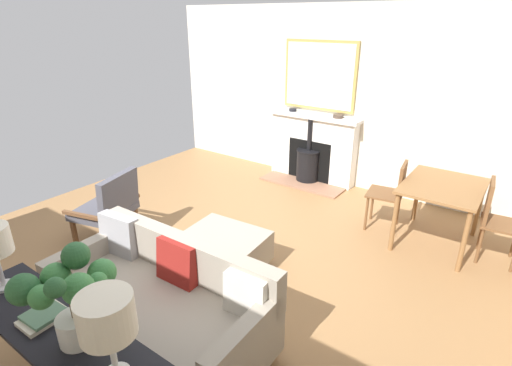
# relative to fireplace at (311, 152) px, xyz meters

# --- Properties ---
(ground_plane) EXTENTS (5.83, 5.82, 0.01)m
(ground_plane) POSITION_rel_fireplace_xyz_m (2.71, 0.21, -0.47)
(ground_plane) COLOR olive
(wall_left) EXTENTS (0.12, 5.82, 2.62)m
(wall_left) POSITION_rel_fireplace_xyz_m (-0.21, 0.21, 0.84)
(wall_left) COLOR beige
(wall_left) RESTS_ON ground
(fireplace) EXTENTS (0.63, 1.47, 1.06)m
(fireplace) POSITION_rel_fireplace_xyz_m (0.00, 0.00, 0.00)
(fireplace) COLOR #93664C
(fireplace) RESTS_ON ground
(mirror_over_mantel) EXTENTS (0.04, 1.16, 1.01)m
(mirror_over_mantel) POSITION_rel_fireplace_xyz_m (-0.12, 0.00, 1.15)
(mirror_over_mantel) COLOR tan
(mantel_bowl_near) EXTENTS (0.12, 0.12, 0.04)m
(mantel_bowl_near) POSITION_rel_fireplace_xyz_m (-0.03, -0.38, 0.61)
(mantel_bowl_near) COLOR black
(mantel_bowl_near) RESTS_ON fireplace
(mantel_bowl_far) EXTENTS (0.15, 0.15, 0.05)m
(mantel_bowl_far) POSITION_rel_fireplace_xyz_m (-0.03, 0.39, 0.62)
(mantel_bowl_far) COLOR #47382D
(mantel_bowl_far) RESTS_ON fireplace
(sofa) EXTENTS (0.89, 1.85, 0.82)m
(sofa) POSITION_rel_fireplace_xyz_m (3.71, 0.67, -0.12)
(sofa) COLOR #B2B2B7
(sofa) RESTS_ON ground
(ottoman) EXTENTS (0.71, 0.85, 0.40)m
(ottoman) POSITION_rel_fireplace_xyz_m (2.69, 0.46, -0.22)
(ottoman) COLOR #B2B2B7
(ottoman) RESTS_ON ground
(armchair_accent) EXTENTS (0.80, 0.72, 0.83)m
(armchair_accent) POSITION_rel_fireplace_xyz_m (2.99, -0.99, -0.02)
(armchair_accent) COLOR brown
(armchair_accent) RESTS_ON ground
(console_table) EXTENTS (0.43, 1.64, 0.72)m
(console_table) POSITION_rel_fireplace_xyz_m (4.52, 0.68, 0.18)
(console_table) COLOR black
(console_table) RESTS_ON ground
(table_lamp_far_end) EXTENTS (0.28, 0.28, 0.49)m
(table_lamp_far_end) POSITION_rel_fireplace_xyz_m (4.52, 1.30, 0.63)
(table_lamp_far_end) COLOR white
(table_lamp_far_end) RESTS_ON console_table
(potted_plant) EXTENTS (0.52, 0.42, 0.57)m
(potted_plant) POSITION_rel_fireplace_xyz_m (4.49, 0.91, 0.59)
(potted_plant) COLOR silver
(potted_plant) RESTS_ON console_table
(book_stack) EXTENTS (0.26, 0.21, 0.05)m
(book_stack) POSITION_rel_fireplace_xyz_m (4.53, 0.59, 0.28)
(book_stack) COLOR beige
(book_stack) RESTS_ON console_table
(dining_table) EXTENTS (1.00, 0.80, 0.73)m
(dining_table) POSITION_rel_fireplace_xyz_m (0.88, 2.09, 0.16)
(dining_table) COLOR olive
(dining_table) RESTS_ON ground
(dining_chair_near_fireplace) EXTENTS (0.45, 0.45, 0.87)m
(dining_chair_near_fireplace) POSITION_rel_fireplace_xyz_m (0.87, 1.55, 0.05)
(dining_chair_near_fireplace) COLOR brown
(dining_chair_near_fireplace) RESTS_ON ground
(dining_chair_by_back_wall) EXTENTS (0.44, 0.44, 0.89)m
(dining_chair_by_back_wall) POSITION_rel_fireplace_xyz_m (0.89, 2.63, 0.05)
(dining_chair_by_back_wall) COLOR brown
(dining_chair_by_back_wall) RESTS_ON ground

